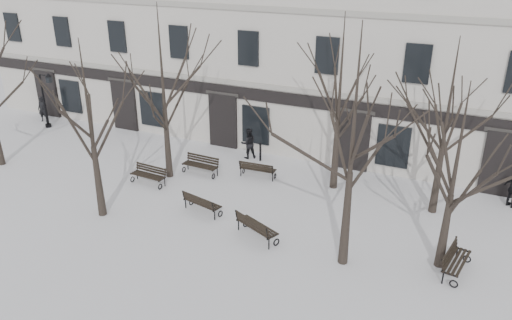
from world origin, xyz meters
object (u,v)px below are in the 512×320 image
Objects in this scene: tree_2 at (354,123)px; tree_3 at (458,157)px; bench_2 at (256,227)px; bench_4 at (257,169)px; bench_5 at (455,260)px; lamp_post at (46,96)px; bench_1 at (201,203)px; tree_1 at (88,110)px; bench_3 at (201,164)px; bench_0 at (149,174)px.

tree_2 reaches higher than tree_3.
bench_2 is 5.22m from bench_4.
lamp_post is at bearing 87.75° from bench_5.
tree_1 is at bearing 39.28° from bench_1.
tree_3 is 23.19m from lamp_post.
tree_3 is at bearing 9.19° from tree_1.
tree_3 reaches higher than bench_3.
bench_0 is at bearing -7.78° from bench_1.
bench_1 is 0.93× the size of bench_2.
tree_3 reaches higher than bench_2.
tree_3 is 3.74× the size of bench_0.
bench_5 is at bearing -2.01° from bench_0.
bench_0 is (-9.72, 2.26, -4.63)m from tree_2.
bench_2 reaches higher than bench_4.
bench_0 is at bearing 166.91° from tree_2.
bench_1 is 2.91m from bench_2.
bench_2 reaches higher than bench_0.
bench_0 is at bearing 89.27° from tree_1.
tree_1 reaches higher than bench_0.
tree_3 is 9.95m from bench_4.
tree_1 reaches higher than bench_2.
bench_2 is at bearing -38.42° from bench_3.
bench_5 reaches higher than bench_4.
tree_2 is 7.77m from bench_1.
tree_1 reaches higher than tree_3.
lamp_post is (-11.43, 1.84, 1.45)m from bench_3.
bench_0 is 13.29m from bench_5.
bench_4 is (4.24, 2.63, -0.00)m from bench_0.
bench_5 is at bearing 7.99° from tree_1.
lamp_post reaches higher than bench_1.
bench_2 is 0.57× the size of lamp_post.
tree_1 is 5.05m from bench_0.
tree_3 is 13.29m from bench_0.
bench_3 is 2.73m from bench_4.
bench_5 is at bearing -166.76° from bench_1.
tree_2 is 20.70m from lamp_post.
bench_1 reaches higher than bench_0.
bench_5 is at bearing 15.90° from tree_2.
tree_2 reaches higher than bench_2.
tree_3 is (3.04, 1.21, -1.06)m from tree_2.
bench_5 is (9.67, 0.07, 0.02)m from bench_1.
tree_2 is at bearing -175.73° from bench_1.
tree_2 reaches higher than bench_5.
bench_1 is 1.00× the size of bench_3.
lamp_post is (-9.79, 6.90, -2.50)m from tree_1.
tree_2 is at bearing -17.16° from lamp_post.
bench_3 is at bearing 53.81° from bench_0.
bench_2 is (2.80, -0.81, 0.03)m from bench_1.
tree_2 is 4.58× the size of bench_3.
tree_3 is 9.87m from bench_1.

